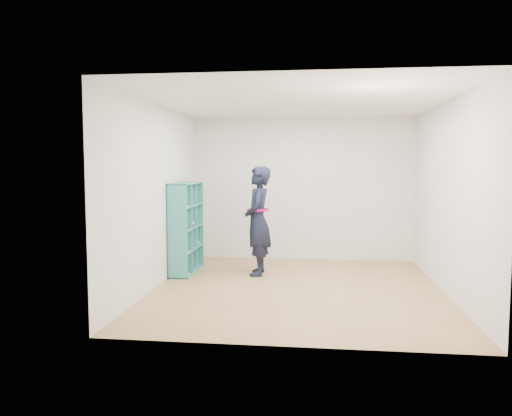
# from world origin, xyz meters

# --- Properties ---
(floor) EXTENTS (4.50, 4.50, 0.00)m
(floor) POSITION_xyz_m (0.00, 0.00, 0.00)
(floor) COLOR olive
(floor) RESTS_ON ground
(ceiling) EXTENTS (4.50, 4.50, 0.00)m
(ceiling) POSITION_xyz_m (0.00, 0.00, 2.60)
(ceiling) COLOR white
(ceiling) RESTS_ON wall_back
(wall_left) EXTENTS (0.02, 4.50, 2.60)m
(wall_left) POSITION_xyz_m (-2.00, 0.00, 1.30)
(wall_left) COLOR silver
(wall_left) RESTS_ON floor
(wall_right) EXTENTS (0.02, 4.50, 2.60)m
(wall_right) POSITION_xyz_m (2.00, 0.00, 1.30)
(wall_right) COLOR silver
(wall_right) RESTS_ON floor
(wall_back) EXTENTS (4.00, 0.02, 2.60)m
(wall_back) POSITION_xyz_m (0.00, 2.25, 1.30)
(wall_back) COLOR silver
(wall_back) RESTS_ON floor
(wall_front) EXTENTS (4.00, 0.02, 2.60)m
(wall_front) POSITION_xyz_m (0.00, -2.25, 1.30)
(wall_front) COLOR silver
(wall_front) RESTS_ON floor
(bookshelf) EXTENTS (0.32, 1.09, 1.45)m
(bookshelf) POSITION_xyz_m (-1.86, 0.90, 0.71)
(bookshelf) COLOR teal
(bookshelf) RESTS_ON floor
(person) EXTENTS (0.44, 0.65, 1.72)m
(person) POSITION_xyz_m (-0.66, 0.84, 0.86)
(person) COLOR black
(person) RESTS_ON floor
(smartphone) EXTENTS (0.02, 0.08, 0.12)m
(smartphone) POSITION_xyz_m (-0.80, 0.91, 0.97)
(smartphone) COLOR silver
(smartphone) RESTS_ON person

